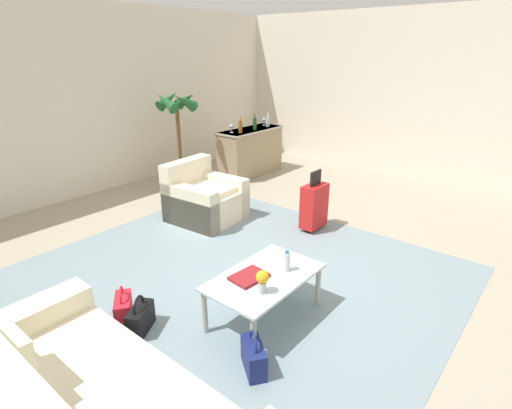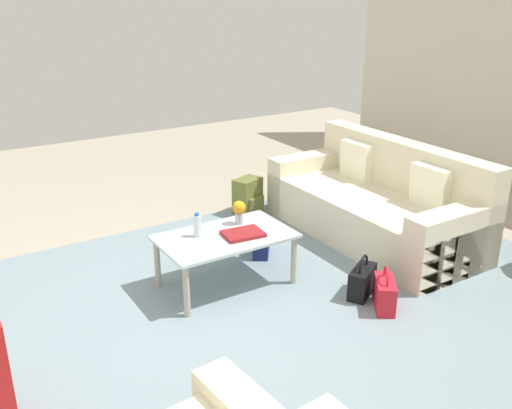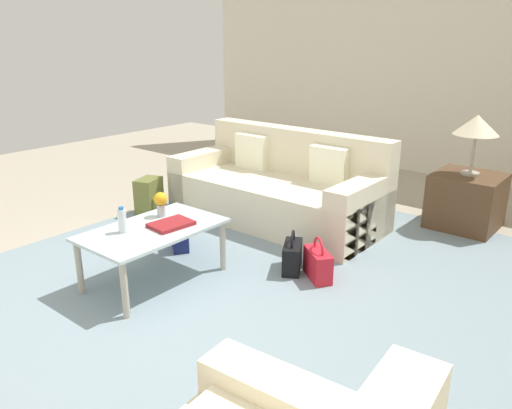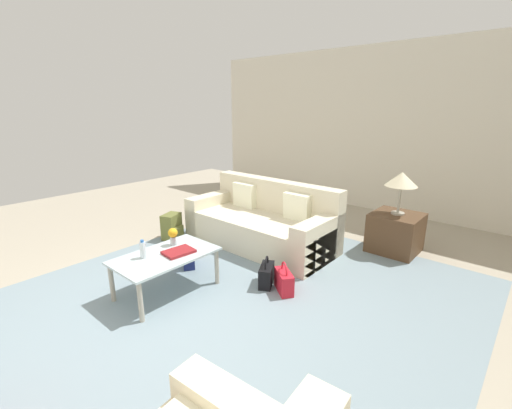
# 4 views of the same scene
# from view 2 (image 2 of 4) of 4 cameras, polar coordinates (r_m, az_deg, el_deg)

# --- Properties ---
(ground_plane) EXTENTS (12.00, 12.00, 0.00)m
(ground_plane) POSITION_cam_2_polar(r_m,az_deg,el_deg) (4.30, -4.40, -12.08)
(ground_plane) COLOR #A89E89
(area_rug) EXTENTS (5.20, 4.40, 0.01)m
(area_rug) POSITION_cam_2_polar(r_m,az_deg,el_deg) (4.42, 3.85, -10.99)
(area_rug) COLOR gray
(area_rug) RESTS_ON ground
(couch) EXTENTS (0.99, 2.23, 0.93)m
(couch) POSITION_cam_2_polar(r_m,az_deg,el_deg) (5.78, 12.23, -0.14)
(couch) COLOR beige
(couch) RESTS_ON ground
(coffee_table) EXTENTS (1.08, 0.65, 0.45)m
(coffee_table) POSITION_cam_2_polar(r_m,az_deg,el_deg) (4.66, -3.08, -3.74)
(coffee_table) COLOR silver
(coffee_table) RESTS_ON ground
(water_bottle) EXTENTS (0.06, 0.06, 0.20)m
(water_bottle) POSITION_cam_2_polar(r_m,az_deg,el_deg) (4.60, -5.90, -2.11)
(water_bottle) COLOR silver
(water_bottle) RESTS_ON coffee_table
(coffee_table_book) EXTENTS (0.34, 0.27, 0.03)m
(coffee_table_book) POSITION_cam_2_polar(r_m,az_deg,el_deg) (4.63, -1.31, -2.94)
(coffee_table_book) COLOR maroon
(coffee_table_book) RESTS_ON coffee_table
(flower_vase) EXTENTS (0.11, 0.11, 0.21)m
(flower_vase) POSITION_cam_2_polar(r_m,az_deg,el_deg) (4.81, -1.70, -0.57)
(flower_vase) COLOR #B2B7BC
(flower_vase) RESTS_ON coffee_table
(handbag_black) EXTENTS (0.35, 0.28, 0.36)m
(handbag_black) POSITION_cam_2_polar(r_m,az_deg,el_deg) (4.70, 10.57, -7.52)
(handbag_black) COLOR black
(handbag_black) RESTS_ON ground
(handbag_navy) EXTENTS (0.30, 0.34, 0.36)m
(handbag_navy) POSITION_cam_2_polar(r_m,az_deg,el_deg) (5.31, 0.54, -3.70)
(handbag_navy) COLOR navy
(handbag_navy) RESTS_ON ground
(handbag_red) EXTENTS (0.30, 0.34, 0.36)m
(handbag_red) POSITION_cam_2_polar(r_m,az_deg,el_deg) (4.55, 12.74, -8.66)
(handbag_red) COLOR red
(handbag_red) RESTS_ON ground
(backpack_olive) EXTENTS (0.35, 0.32, 0.40)m
(backpack_olive) POSITION_cam_2_polar(r_m,az_deg,el_deg) (6.24, -0.78, 0.78)
(backpack_olive) COLOR olive
(backpack_olive) RESTS_ON ground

